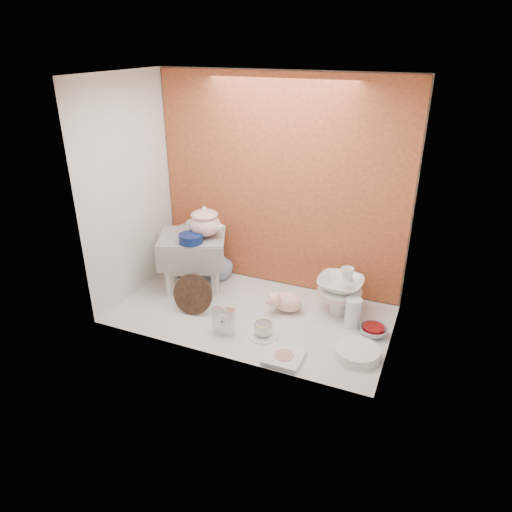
% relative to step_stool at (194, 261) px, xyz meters
% --- Properties ---
extents(ground, '(1.80, 1.80, 0.00)m').
position_rel_step_stool_xyz_m(ground, '(0.54, -0.18, -0.20)').
color(ground, silver).
rests_on(ground, ground).
extents(niche_shell, '(1.86, 1.03, 1.53)m').
position_rel_step_stool_xyz_m(niche_shell, '(0.54, -0.00, 0.73)').
color(niche_shell, '#B85E2E').
rests_on(niche_shell, ground).
extents(step_stool, '(0.58, 0.55, 0.41)m').
position_rel_step_stool_xyz_m(step_stool, '(0.00, 0.00, 0.00)').
color(step_stool, silver).
rests_on(step_stool, ground).
extents(soup_tureen, '(0.31, 0.31, 0.22)m').
position_rel_step_stool_xyz_m(soup_tureen, '(0.10, 0.03, 0.31)').
color(soup_tureen, white).
rests_on(soup_tureen, step_stool).
extents(cobalt_bowl, '(0.20, 0.20, 0.06)m').
position_rel_step_stool_xyz_m(cobalt_bowl, '(0.06, -0.11, 0.23)').
color(cobalt_bowl, '#0A1C51').
rests_on(cobalt_bowl, step_stool).
extents(floral_platter, '(0.41, 0.22, 0.39)m').
position_rel_step_stool_xyz_m(floral_platter, '(-0.15, 0.22, -0.01)').
color(floral_platter, beige).
rests_on(floral_platter, ground).
extents(blue_white_vase, '(0.29, 0.29, 0.24)m').
position_rel_step_stool_xyz_m(blue_white_vase, '(0.10, 0.19, -0.08)').
color(blue_white_vase, silver).
rests_on(blue_white_vase, ground).
extents(lacquer_tray, '(0.28, 0.13, 0.27)m').
position_rel_step_stool_xyz_m(lacquer_tray, '(0.17, -0.32, -0.07)').
color(lacquer_tray, black).
rests_on(lacquer_tray, ground).
extents(mantel_clock, '(0.14, 0.07, 0.20)m').
position_rel_step_stool_xyz_m(mantel_clock, '(0.48, -0.47, -0.10)').
color(mantel_clock, silver).
rests_on(mantel_clock, ground).
extents(plush_pig, '(0.29, 0.24, 0.15)m').
position_rel_step_stool_xyz_m(plush_pig, '(0.75, -0.06, -0.13)').
color(plush_pig, beige).
rests_on(plush_pig, ground).
extents(teacup_saucer, '(0.23, 0.23, 0.01)m').
position_rel_step_stool_xyz_m(teacup_saucer, '(0.71, -0.40, -0.20)').
color(teacup_saucer, white).
rests_on(teacup_saucer, ground).
extents(gold_rim_teacup, '(0.13, 0.13, 0.09)m').
position_rel_step_stool_xyz_m(gold_rim_teacup, '(0.71, -0.40, -0.14)').
color(gold_rim_teacup, white).
rests_on(gold_rim_teacup, teacup_saucer).
extents(lattice_dish, '(0.21, 0.21, 0.03)m').
position_rel_step_stool_xyz_m(lattice_dish, '(0.91, -0.57, -0.19)').
color(lattice_dish, white).
rests_on(lattice_dish, ground).
extents(dinner_plate_stack, '(0.30, 0.30, 0.06)m').
position_rel_step_stool_xyz_m(dinner_plate_stack, '(1.29, -0.38, -0.17)').
color(dinner_plate_stack, white).
rests_on(dinner_plate_stack, ground).
extents(crystal_bowl, '(0.20, 0.20, 0.05)m').
position_rel_step_stool_xyz_m(crystal_bowl, '(1.34, -0.11, -0.18)').
color(crystal_bowl, silver).
rests_on(crystal_bowl, ground).
extents(clear_glass_vase, '(0.12, 0.12, 0.20)m').
position_rel_step_stool_xyz_m(clear_glass_vase, '(1.19, -0.07, -0.10)').
color(clear_glass_vase, silver).
rests_on(clear_glass_vase, ground).
extents(porcelain_tower, '(0.38, 0.38, 0.34)m').
position_rel_step_stool_xyz_m(porcelain_tower, '(1.07, 0.07, -0.03)').
color(porcelain_tower, white).
rests_on(porcelain_tower, ground).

